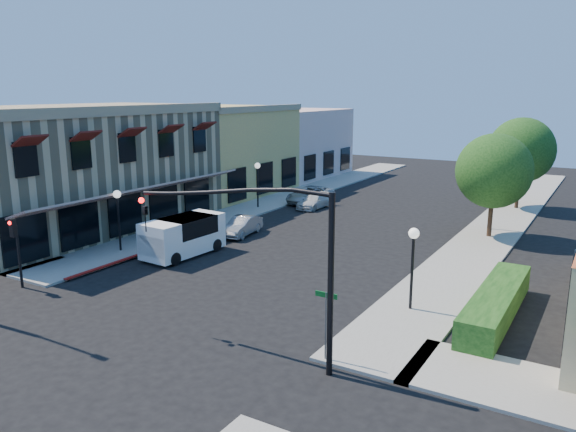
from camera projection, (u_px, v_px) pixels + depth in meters
The scene contains 22 objects.
ground at pixel (119, 337), 20.92m from camera, with size 120.00×120.00×0.00m, color black.
sidewalk_left at pixel (288, 197), 47.91m from camera, with size 3.50×50.00×0.12m, color gray.
sidewalk_right at pixel (503, 221), 39.16m from camera, with size 3.50×50.00×0.12m, color gray.
curb_red_strip at pixel (141, 256), 31.07m from camera, with size 0.25×10.00×0.06m, color maroon.
corner_brick_building at pixel (77, 168), 36.98m from camera, with size 11.77×18.20×8.10m.
yellow_stucco_building at pixel (217, 150), 49.62m from camera, with size 10.00×12.00×7.60m, color #DCC763.
pink_stucco_building at pixel (287, 143), 59.74m from camera, with size 10.00×12.00×7.00m, color beige.
hedge at pixel (495, 319), 22.62m from camera, with size 1.40×8.00×1.10m, color #133C11.
street_tree_a at pixel (494, 171), 34.04m from camera, with size 4.56×4.56×6.48m.
street_tree_b at pixel (521, 150), 42.34m from camera, with size 4.94×4.94×7.02m.
signal_mast_arm at pixel (272, 244), 18.35m from camera, with size 8.01×0.39×6.00m.
secondary_signal at pixel (15, 240), 25.59m from camera, with size 0.28×0.42×3.32m.
street_name_sign at pixel (326, 315), 18.65m from camera, with size 0.80×0.06×2.50m.
lamppost_left_near at pixel (118, 205), 31.27m from camera, with size 0.44×0.44×3.57m.
lamppost_left_far at pixel (258, 174), 43.00m from camera, with size 0.44×0.44×3.57m.
lamppost_right_near at pixel (413, 248), 22.78m from camera, with size 0.44×0.44×3.57m.
lamppost_right_far at pixel (494, 189), 36.19m from camera, with size 0.44×0.44×3.57m.
white_van at pixel (182, 234), 30.96m from camera, with size 2.35×4.90×2.12m.
parked_car_a at pixel (198, 233), 33.96m from camera, with size 1.26×3.13×1.07m, color black.
parked_car_b at pixel (242, 226), 35.48m from camera, with size 1.26×3.60×1.19m, color #949699.
parked_car_c at pixel (315, 201), 43.65m from camera, with size 1.50×3.70×1.07m, color silver.
parked_car_d at pixel (310, 195), 45.60m from camera, with size 2.21×4.79×1.33m, color #9B9EA0.
Camera 1 is at (15.36, -13.45, 9.01)m, focal length 35.00 mm.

